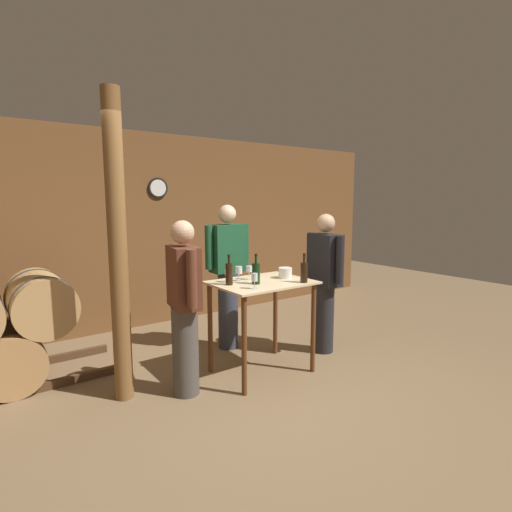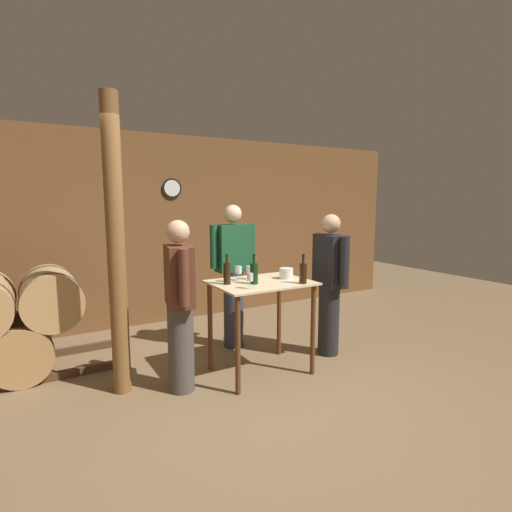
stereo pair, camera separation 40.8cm
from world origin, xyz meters
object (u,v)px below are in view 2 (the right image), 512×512
Objects in this scene: person_host at (233,273)px; wine_glass_near_left at (227,273)px; wine_glass_near_center at (250,278)px; ice_bucket at (286,273)px; wine_bottle_far_left at (227,273)px; wine_bottle_center at (303,273)px; wine_glass_far_side at (249,269)px; person_visitor_bearded at (330,282)px; wooden_post at (116,248)px; wine_bottle_left at (254,273)px; person_visitor_with_scarf at (180,303)px; wine_glass_near_right at (238,270)px.

wine_glass_near_left is at bearing -121.78° from person_host.
ice_bucket is at bearing 21.80° from wine_glass_near_center.
wine_bottle_far_left is 0.75m from wine_bottle_center.
person_visitor_bearded is at bearing -7.41° from wine_glass_far_side.
wooden_post reaches higher than wine_bottle_far_left.
person_visitor_bearded is (0.84, -0.77, -0.06)m from person_host.
person_visitor_bearded reaches higher than wine_bottle_left.
wine_glass_near_left is at bearing -6.30° from wooden_post.
person_host is (1.43, 0.51, -0.44)m from wooden_post.
wine_glass_far_side is 0.67m from person_host.
person_visitor_with_scarf is at bearing 164.99° from wine_bottle_center.
person_visitor_with_scarf is (-0.55, -0.14, -0.20)m from wine_glass_near_left.
person_visitor_with_scarf is (-0.94, -0.77, -0.07)m from person_host.
wine_glass_near_center is at bearing -167.67° from person_visitor_bearded.
wine_bottle_far_left is at bearing 3.88° from person_visitor_with_scarf.
wine_bottle_left is 0.43m from ice_bucket.
wooden_post reaches higher than wine_bottle_left.
wooden_post is 0.75m from person_visitor_with_scarf.
wine_bottle_left reaches higher than wine_glass_near_center.
wine_bottle_center is 0.17× the size of person_host.
person_visitor_with_scarf is at bearing -176.12° from wine_bottle_far_left.
person_host reaches higher than ice_bucket.
person_visitor_with_scarf reaches higher than wine_bottle_left.
wooden_post is at bearing 164.32° from wine_bottle_left.
wine_bottle_center is at bearing -36.76° from wine_glass_near_left.
wine_glass_near_right is at bearing 103.75° from wine_bottle_left.
wooden_post is 21.62× the size of wine_glass_near_left.
wine_bottle_far_left is 1.30m from person_visitor_bearded.
wine_glass_near_left is at bearing 143.24° from wine_bottle_center.
wine_bottle_center is (0.66, -0.35, -0.01)m from wine_bottle_far_left.
wooden_post is 18.92× the size of ice_bucket.
wooden_post is 9.05× the size of wine_bottle_far_left.
wine_glass_near_center reaches higher than wine_glass_near_left.
wine_bottle_far_left reaches higher than wine_glass_near_left.
wine_bottle_center is 1.23m from person_visitor_with_scarf.
wooden_post is at bearing 167.17° from wine_bottle_far_left.
wine_glass_near_right reaches higher than wine_glass_far_side.
wine_bottle_far_left is 0.13m from wine_glass_near_left.
wine_glass_near_center is at bearing -108.68° from person_host.
wine_glass_near_right reaches higher than wine_glass_near_left.
wine_bottle_far_left is at bearing -150.14° from wine_glass_near_right.
wine_glass_near_left is (-0.18, 0.23, -0.02)m from wine_bottle_left.
wine_glass_near_right is 1.13m from person_visitor_bearded.
ice_bucket is at bearing -176.85° from person_visitor_bearded.
wine_bottle_center is (0.43, -0.23, -0.00)m from wine_bottle_left.
wine_glass_near_right is at bearing -5.88° from wooden_post.
person_visitor_with_scarf is at bearing -179.85° from person_visitor_bearded.
wine_glass_far_side is at bearing -2.73° from wine_glass_near_left.
person_visitor_bearded is at bearing -6.45° from wine_glass_near_left.
wine_glass_far_side is at bearing 71.89° from wine_bottle_left.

